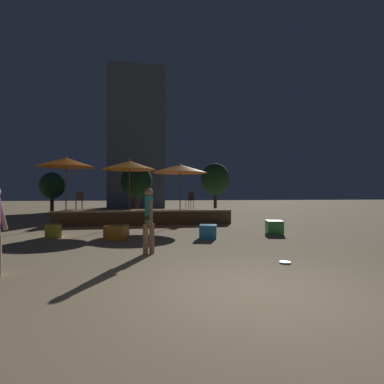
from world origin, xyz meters
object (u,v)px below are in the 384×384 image
Objects in this scene: bistro_chair_1 at (149,199)px; background_tree_0 at (137,181)px; patio_umbrella_2 at (66,162)px; cube_seat_2 at (117,232)px; frisbee_disc at (285,262)px; background_tree_2 at (215,179)px; person_1 at (149,219)px; cube_seat_0 at (208,232)px; bistro_chair_0 at (79,199)px; patio_umbrella_0 at (180,169)px; cube_seat_3 at (274,227)px; cube_seat_1 at (53,231)px; patio_umbrella_1 at (129,165)px; background_tree_1 at (52,186)px; bistro_chair_2 at (191,198)px.

background_tree_0 reaches higher than bistro_chair_1.
cube_seat_2 is (2.65, -4.41, -2.70)m from patio_umbrella_2.
frisbee_disc is 19.27m from background_tree_2.
bistro_chair_1 is (0.13, 7.69, 0.37)m from person_1.
cube_seat_0 is 0.76× the size of bistro_chair_0.
patio_umbrella_0 reaches higher than bistro_chair_0.
background_tree_2 reaches higher than cube_seat_3.
cube_seat_3 is at bearing -2.49° from cube_seat_1.
patio_umbrella_1 is 0.91× the size of background_tree_0.
bistro_chair_0 reaches higher than cube_seat_1.
patio_umbrella_0 reaches higher than person_1.
person_1 is (-4.68, -3.00, 0.63)m from cube_seat_3.
patio_umbrella_0 is at bearing -50.14° from background_tree_1.
background_tree_2 reaches higher than patio_umbrella_2.
background_tree_2 is (3.88, 15.05, 2.50)m from cube_seat_0.
patio_umbrella_1 is 9.47m from frisbee_disc.
background_tree_1 is (-9.39, 15.50, 1.88)m from cube_seat_0.
bistro_chair_0 is at bearing 132.13° from cube_seat_0.
cube_seat_0 is 0.20× the size of background_tree_0.
patio_umbrella_1 reaches higher than bistro_chair_2.
background_tree_0 is at bearing 59.76° from patio_umbrella_2.
cube_seat_2 is 16.65m from background_tree_1.
cube_seat_3 is 5.56m from bistro_chair_2.
bistro_chair_1 is 9.64m from frisbee_disc.
background_tree_2 is at bearing 85.20° from cube_seat_3.
patio_umbrella_1 is at bearing -3.25° from patio_umbrella_2.
cube_seat_0 is at bearing -4.34° from cube_seat_2.
background_tree_0 is 8.29m from background_tree_2.
cube_seat_3 is at bearing 68.15° from frisbee_disc.
background_tree_0 is 1.07× the size of background_tree_1.
cube_seat_1 is (-2.40, -3.45, -2.60)m from patio_umbrella_1.
person_1 is 1.82× the size of bistro_chair_1.
bistro_chair_1 is at bearing 134.19° from cube_seat_3.
patio_umbrella_0 is at bearing -112.40° from background_tree_2.
bistro_chair_2 reaches higher than cube_seat_3.
bistro_chair_0 reaches higher than frisbee_disc.
cube_seat_1 is 7.22m from bistro_chair_2.
bistro_chair_2 is 3.75× the size of frisbee_disc.
cube_seat_0 is 10.44m from background_tree_0.
cube_seat_3 is at bearing 14.34° from cube_seat_0.
background_tree_0 is at bearing 73.64° from cube_seat_1.
cube_seat_0 is at bearing 163.49° from bistro_chair_1.
bistro_chair_1 is (1.13, 5.14, 1.01)m from cube_seat_2.
patio_umbrella_1 reaches higher than cube_seat_1.
bistro_chair_1 is 11.36m from background_tree_2.
cube_seat_2 is 5.60m from frisbee_disc.
bistro_chair_0 is at bearing 112.30° from cube_seat_2.
patio_umbrella_1 is 7.14m from cube_seat_3.
cube_seat_0 is (2.80, -4.47, -2.60)m from patio_umbrella_1.
cube_seat_2 is at bearing 175.66° from cube_seat_0.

